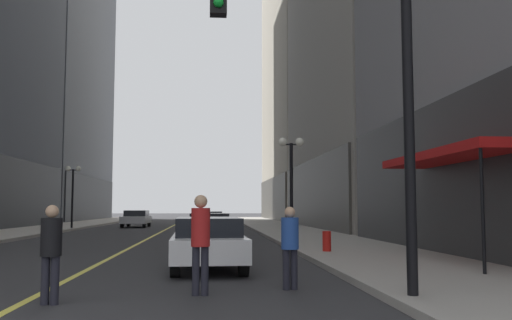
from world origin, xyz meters
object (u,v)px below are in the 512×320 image
object	(u,v)px
car_white	(208,241)
car_blue	(208,221)
car_silver	(136,218)
car_grey	(202,216)
traffic_light_near_right	(347,78)
street_lamp_left_far	(73,183)
pedestrian_in_red_jacket	(201,236)
street_lamp_right_mid	(291,166)
car_red	(208,227)
pedestrian_in_blue_hoodie	(290,241)
pedestrian_in_black_coat	(51,247)
fire_hydrant_right	(327,243)

from	to	relation	value
car_white	car_blue	size ratio (longest dim) A/B	1.01
car_silver	car_grey	world-z (taller)	same
traffic_light_near_right	street_lamp_left_far	xyz separation A→B (m)	(-11.75, 30.30, -0.49)
street_lamp_left_far	pedestrian_in_red_jacket	bearing A→B (deg)	-72.23
car_silver	street_lamp_right_mid	xyz separation A→B (m)	(9.09, -22.10, 2.54)
car_silver	pedestrian_in_red_jacket	xyz separation A→B (m)	(5.61, -34.33, 0.34)
car_red	street_lamp_right_mid	xyz separation A→B (m)	(3.37, -1.75, 2.54)
car_silver	traffic_light_near_right	xyz separation A→B (m)	(8.04, -35.54, 3.02)
pedestrian_in_blue_hoodie	pedestrian_in_red_jacket	size ratio (longest dim) A/B	0.88
car_silver	car_grey	distance (m)	11.17
car_silver	street_lamp_left_far	bearing A→B (deg)	-125.28
pedestrian_in_red_jacket	street_lamp_left_far	xyz separation A→B (m)	(-9.32, 29.08, 2.20)
car_red	car_silver	distance (m)	21.14
street_lamp_left_far	pedestrian_in_black_coat	bearing A→B (deg)	-76.99
car_blue	traffic_light_near_right	world-z (taller)	traffic_light_near_right
fire_hydrant_right	car_grey	bearing A→B (deg)	97.12
car_white	pedestrian_in_blue_hoodie	bearing A→B (deg)	-66.38
car_silver	fire_hydrant_right	size ratio (longest dim) A/B	5.31
fire_hydrant_right	car_red	bearing A→B (deg)	122.07
pedestrian_in_red_jacket	fire_hydrant_right	world-z (taller)	pedestrian_in_red_jacket
car_red	pedestrian_in_red_jacket	size ratio (longest dim) A/B	2.34
pedestrian_in_black_coat	fire_hydrant_right	world-z (taller)	pedestrian_in_black_coat
car_silver	street_lamp_right_mid	world-z (taller)	street_lamp_right_mid
pedestrian_in_red_jacket	pedestrian_in_blue_hoodie	bearing A→B (deg)	18.39
street_lamp_right_mid	fire_hydrant_right	world-z (taller)	street_lamp_right_mid
street_lamp_right_mid	pedestrian_in_black_coat	bearing A→B (deg)	-114.52
car_blue	fire_hydrant_right	size ratio (longest dim) A/B	5.95
pedestrian_in_blue_hoodie	traffic_light_near_right	xyz separation A→B (m)	(0.71, -1.79, 2.82)
car_silver	car_grey	xyz separation A→B (m)	(5.03, 9.97, -0.00)
car_white	pedestrian_in_red_jacket	world-z (taller)	pedestrian_in_red_jacket
pedestrian_in_red_jacket	car_grey	bearing A→B (deg)	90.75
car_blue	fire_hydrant_right	world-z (taller)	car_blue
traffic_light_near_right	car_blue	bearing A→B (deg)	95.40
street_lamp_left_far	street_lamp_right_mid	world-z (taller)	same
car_grey	traffic_light_near_right	distance (m)	45.71
pedestrian_in_black_coat	street_lamp_right_mid	distance (m)	14.43
pedestrian_in_blue_hoodie	pedestrian_in_black_coat	bearing A→B (deg)	-162.58
street_lamp_right_mid	car_blue	bearing A→B (deg)	106.61
car_red	car_silver	bearing A→B (deg)	105.70
car_grey	street_lamp_right_mid	xyz separation A→B (m)	(4.06, -32.07, 2.54)
car_red	car_grey	bearing A→B (deg)	91.31
pedestrian_in_black_coat	street_lamp_left_far	size ratio (longest dim) A/B	0.37
car_red	pedestrian_in_black_coat	world-z (taller)	pedestrian_in_black_coat
car_silver	traffic_light_near_right	size ratio (longest dim) A/B	0.75
pedestrian_in_red_jacket	car_red	bearing A→B (deg)	89.55
fire_hydrant_right	pedestrian_in_black_coat	bearing A→B (deg)	-126.93
pedestrian_in_blue_hoodie	street_lamp_right_mid	bearing A→B (deg)	81.40
street_lamp_right_mid	pedestrian_in_red_jacket	bearing A→B (deg)	-105.89
pedestrian_in_blue_hoodie	fire_hydrant_right	size ratio (longest dim) A/B	1.99
traffic_light_near_right	car_silver	bearing A→B (deg)	102.75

